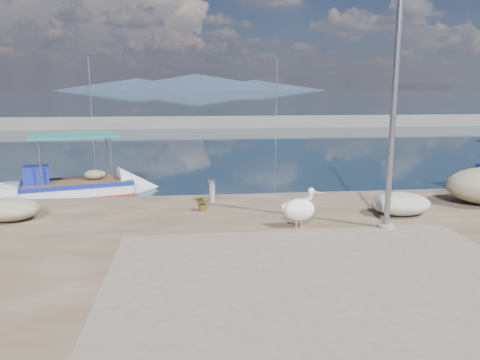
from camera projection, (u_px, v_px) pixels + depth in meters
name	position (u px, v px, depth m)	size (l,w,h in m)	color
ground	(255.00, 256.00, 12.43)	(1400.00, 1400.00, 0.00)	#162635
quay_patch	(325.00, 282.00, 9.52)	(9.00, 7.00, 0.01)	gray
breakwater	(204.00, 122.00, 51.31)	(120.00, 2.20, 7.50)	gray
mountains	(192.00, 83.00, 644.70)	(370.00, 280.00, 22.00)	#28384C
boat_left	(76.00, 190.00, 19.37)	(6.37, 3.55, 2.91)	white
pelican	(300.00, 209.00, 13.11)	(1.23, 0.78, 1.17)	tan
lamp_post	(393.00, 110.00, 12.61)	(0.44, 0.96, 7.00)	gray
bollard_near	(212.00, 190.00, 16.11)	(0.26, 0.26, 0.78)	gray
potted_plant	(203.00, 202.00, 14.99)	(0.48, 0.42, 0.54)	#33722D
net_pile_b	(9.00, 209.00, 13.88)	(1.73, 1.34, 0.67)	#C7BA94
net_pile_d	(401.00, 204.00, 14.51)	(1.84, 1.38, 0.69)	beige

